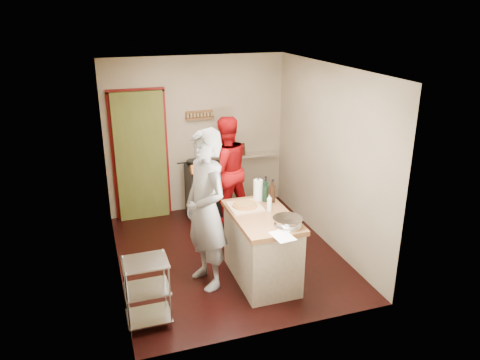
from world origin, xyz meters
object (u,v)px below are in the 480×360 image
object	(u,v)px
wire_shelving	(147,290)
person_red	(225,170)
stove	(206,190)
person_stripe	(206,210)
island	(262,245)

from	to	relation	value
wire_shelving	person_red	distance (m)	2.86
stove	person_red	size ratio (longest dim) A/B	0.58
stove	person_stripe	size ratio (longest dim) A/B	0.50
person_stripe	stove	bearing A→B (deg)	150.43
wire_shelving	island	xyz separation A→B (m)	(1.51, 0.47, 0.04)
person_red	stove	bearing A→B (deg)	-56.97
wire_shelving	island	bearing A→B (deg)	17.28
stove	island	distance (m)	2.16
stove	wire_shelving	xyz separation A→B (m)	(-1.33, -2.62, -0.01)
island	person_stripe	world-z (taller)	person_stripe
stove	wire_shelving	distance (m)	2.94
island	person_red	distance (m)	1.92
stove	person_stripe	world-z (taller)	person_stripe
person_red	island	bearing A→B (deg)	77.81
wire_shelving	island	world-z (taller)	island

